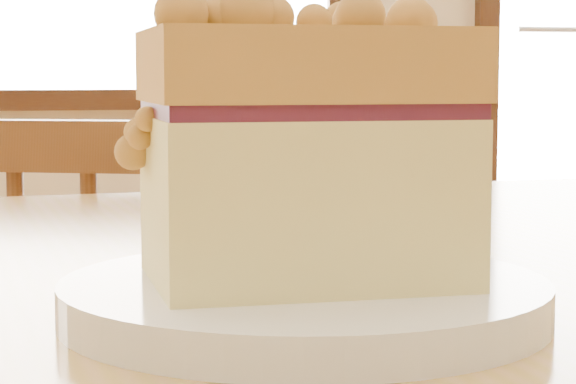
# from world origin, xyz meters

# --- Properties ---
(plate) EXTENTS (0.22, 0.22, 0.02)m
(plate) POSITION_xyz_m (-0.05, -0.00, 0.76)
(plate) COLOR white
(plate) RESTS_ON cafe_table_main
(cake_slice) EXTENTS (0.15, 0.10, 0.13)m
(cake_slice) POSITION_xyz_m (-0.05, -0.00, 0.83)
(cake_slice) COLOR #F7E38C
(cake_slice) RESTS_ON plate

